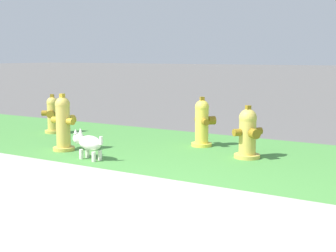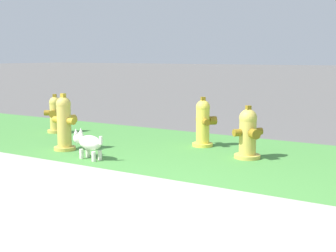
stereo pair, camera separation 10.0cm
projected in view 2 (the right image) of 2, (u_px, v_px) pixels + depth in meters
name	position (u px, v px, depth m)	size (l,w,h in m)	color
ground_plane	(96.00, 216.00, 3.71)	(120.00, 120.00, 0.00)	#5B5956
sidewalk_pavement	(96.00, 216.00, 3.71)	(18.00, 2.44, 0.01)	#ADA89E
grass_verge	(232.00, 156.00, 5.91)	(18.00, 2.79, 0.01)	#47893D
fire_hydrant_by_grass_verge	(248.00, 134.00, 5.74)	(0.36, 0.36, 0.66)	gold
fire_hydrant_mid_block	(55.00, 115.00, 7.66)	(0.35, 0.33, 0.64)	gold
fire_hydrant_across_street	(203.00, 123.00, 6.50)	(0.34, 0.34, 0.70)	yellow
fire_hydrant_at_driveway	(64.00, 123.00, 6.24)	(0.37, 0.34, 0.77)	gold
small_white_dog	(88.00, 142.00, 5.72)	(0.51, 0.24, 0.37)	silver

